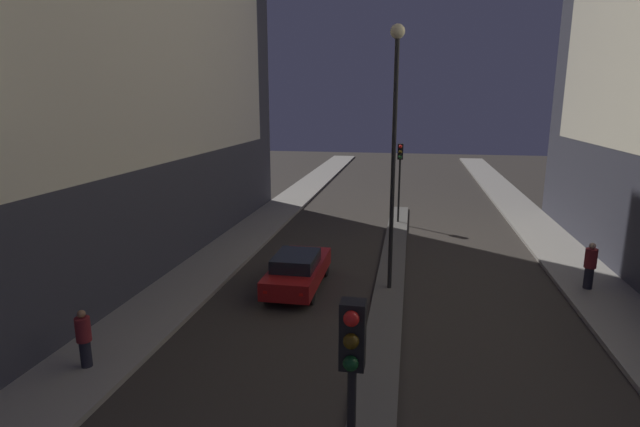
{
  "coord_description": "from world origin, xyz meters",
  "views": [
    {
      "loc": [
        0.64,
        -3.21,
        7.17
      ],
      "look_at": [
        -3.15,
        17.41,
        2.37
      ],
      "focal_mm": 28.0,
      "sensor_mm": 36.0,
      "label": 1
    }
  ],
  "objects_px": {
    "traffic_light_near": "(352,390)",
    "car_left_lane": "(298,270)",
    "traffic_light_mid": "(400,165)",
    "pedestrian_on_left_sidewalk": "(84,337)",
    "pedestrian_on_right_sidewalk": "(590,265)",
    "street_lamp": "(395,121)"
  },
  "relations": [
    {
      "from": "traffic_light_near",
      "to": "car_left_lane",
      "type": "xyz_separation_m",
      "value": [
        -3.51,
        12.04,
        -2.74
      ]
    },
    {
      "from": "traffic_light_mid",
      "to": "pedestrian_on_left_sidewalk",
      "type": "bearing_deg",
      "value": -113.16
    },
    {
      "from": "traffic_light_near",
      "to": "pedestrian_on_right_sidewalk",
      "type": "height_order",
      "value": "traffic_light_near"
    },
    {
      "from": "traffic_light_mid",
      "to": "car_left_lane",
      "type": "xyz_separation_m",
      "value": [
        -3.51,
        -11.11,
        -2.74
      ]
    },
    {
      "from": "traffic_light_mid",
      "to": "pedestrian_on_right_sidewalk",
      "type": "xyz_separation_m",
      "value": [
        7.42,
        -9.5,
        -2.4
      ]
    },
    {
      "from": "pedestrian_on_left_sidewalk",
      "to": "car_left_lane",
      "type": "bearing_deg",
      "value": 58.72
    },
    {
      "from": "traffic_light_near",
      "to": "street_lamp",
      "type": "distance_m",
      "value": 12.77
    },
    {
      "from": "street_lamp",
      "to": "pedestrian_on_right_sidewalk",
      "type": "relative_size",
      "value": 5.32
    },
    {
      "from": "traffic_light_near",
      "to": "pedestrian_on_right_sidewalk",
      "type": "bearing_deg",
      "value": 61.48
    },
    {
      "from": "pedestrian_on_left_sidewalk",
      "to": "traffic_light_mid",
      "type": "bearing_deg",
      "value": 66.84
    },
    {
      "from": "traffic_light_near",
      "to": "pedestrian_on_left_sidewalk",
      "type": "xyz_separation_m",
      "value": [
        -7.73,
        5.08,
        -2.5
      ]
    },
    {
      "from": "car_left_lane",
      "to": "pedestrian_on_left_sidewalk",
      "type": "xyz_separation_m",
      "value": [
        -4.23,
        -6.96,
        0.25
      ]
    },
    {
      "from": "traffic_light_near",
      "to": "pedestrian_on_left_sidewalk",
      "type": "bearing_deg",
      "value": 146.67
    },
    {
      "from": "pedestrian_on_left_sidewalk",
      "to": "pedestrian_on_right_sidewalk",
      "type": "bearing_deg",
      "value": 29.5
    },
    {
      "from": "street_lamp",
      "to": "pedestrian_on_left_sidewalk",
      "type": "relative_size",
      "value": 5.91
    },
    {
      "from": "pedestrian_on_left_sidewalk",
      "to": "traffic_light_near",
      "type": "bearing_deg",
      "value": -33.33
    },
    {
      "from": "street_lamp",
      "to": "car_left_lane",
      "type": "height_order",
      "value": "street_lamp"
    },
    {
      "from": "car_left_lane",
      "to": "pedestrian_on_right_sidewalk",
      "type": "bearing_deg",
      "value": 8.42
    },
    {
      "from": "traffic_light_near",
      "to": "street_lamp",
      "type": "relative_size",
      "value": 0.48
    },
    {
      "from": "traffic_light_mid",
      "to": "car_left_lane",
      "type": "bearing_deg",
      "value": -107.5
    },
    {
      "from": "traffic_light_mid",
      "to": "pedestrian_on_left_sidewalk",
      "type": "distance_m",
      "value": 19.81
    },
    {
      "from": "street_lamp",
      "to": "pedestrian_on_left_sidewalk",
      "type": "distance_m",
      "value": 11.96
    }
  ]
}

